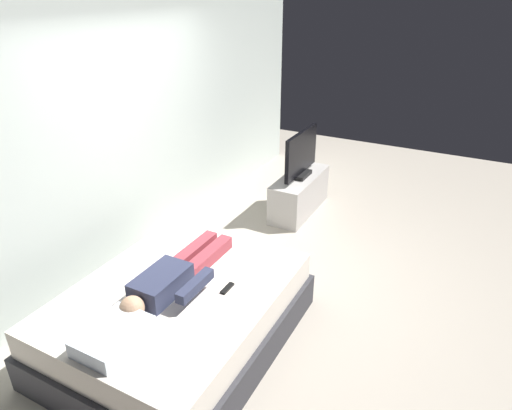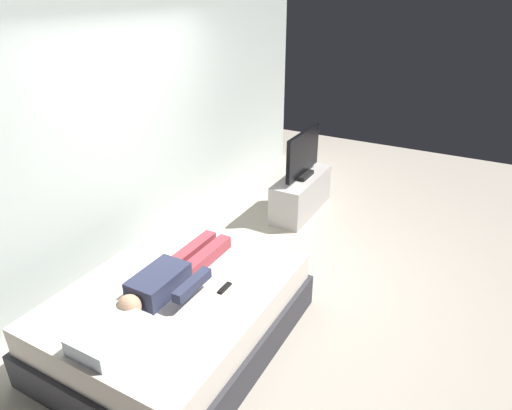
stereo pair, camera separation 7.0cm
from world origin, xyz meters
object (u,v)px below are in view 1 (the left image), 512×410
(bed, at_px, (179,316))
(person, at_px, (173,276))
(pillow, at_px, (113,336))
(tv, at_px, (301,155))
(tv_stand, at_px, (299,194))
(remote, at_px, (227,288))

(bed, xyz_separation_m, person, (0.03, 0.04, 0.36))
(pillow, height_order, tv, tv)
(pillow, height_order, tv_stand, pillow)
(pillow, relative_size, tv, 0.55)
(pillow, distance_m, tv, 3.38)
(pillow, distance_m, person, 0.71)
(remote, relative_size, tv, 0.17)
(pillow, xyz_separation_m, tv, (3.38, 0.07, 0.18))
(tv, bearing_deg, remote, -170.22)
(tv_stand, xyz_separation_m, tv, (0.00, 0.00, 0.53))
(remote, xyz_separation_m, tv_stand, (2.51, 0.43, -0.30))
(person, height_order, tv_stand, person)
(bed, bearing_deg, person, 57.10)
(pillow, distance_m, remote, 0.94)
(person, bearing_deg, remote, -69.53)
(remote, distance_m, tv_stand, 2.57)
(bed, height_order, remote, remote)
(remote, relative_size, tv_stand, 0.14)
(tv_stand, bearing_deg, tv, 0.00)
(pillow, bearing_deg, tv_stand, 1.24)
(pillow, bearing_deg, person, 3.59)
(person, bearing_deg, tv, 0.61)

